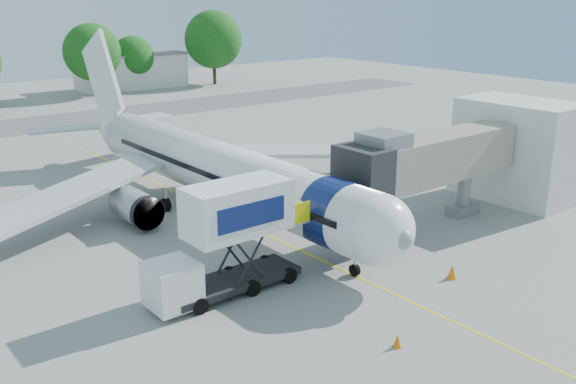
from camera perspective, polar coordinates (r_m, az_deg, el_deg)
ground at (r=40.74m, az=-3.49°, el=-3.07°), size 160.00×160.00×0.00m
guidance_line at (r=40.74m, az=-3.49°, el=-3.06°), size 0.15×70.00×0.01m
taxiway_strip at (r=77.77m, az=-21.87°, el=5.56°), size 120.00×10.00×0.01m
aircraft at (r=43.12m, az=-6.75°, el=2.11°), size 34.17×37.73×11.35m
jet_bridge at (r=39.79m, az=11.81°, el=2.64°), size 13.90×3.20×6.60m
terminal_stub at (r=48.38m, az=19.75°, el=3.54°), size 5.00×8.00×7.00m
catering_hiloader at (r=31.06m, az=-5.49°, el=-4.31°), size 8.50×2.44×5.50m
ground_tug at (r=26.98m, az=18.57°, el=-13.74°), size 3.24×1.86×1.25m
safety_cone_a at (r=34.43m, az=14.38°, el=-6.88°), size 0.49×0.49×0.78m
safety_cone_b at (r=27.79m, az=9.70°, el=-12.92°), size 0.38×0.38×0.60m
outbuilding_right at (r=103.74m, az=-13.75°, el=10.44°), size 16.40×7.40×5.30m
tree_e at (r=96.20m, az=-17.03°, el=11.80°), size 8.00×8.00×10.19m
tree_f at (r=102.05m, az=-13.60°, el=11.60°), size 6.31×6.31×8.04m
tree_g at (r=105.31m, az=-6.65°, el=13.32°), size 9.13×9.13×11.64m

